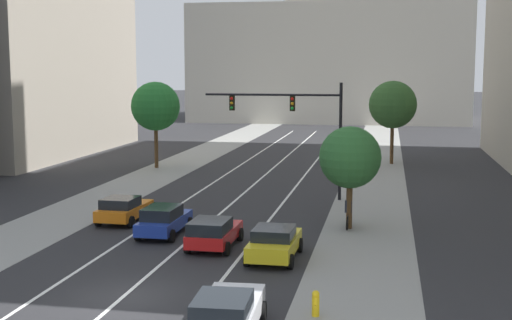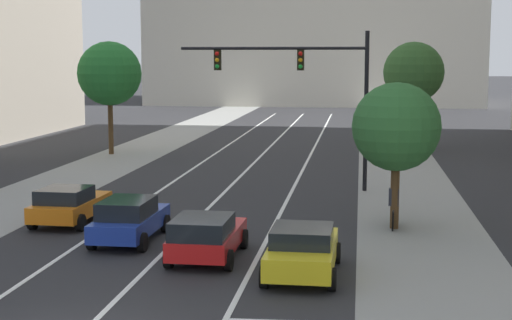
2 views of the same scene
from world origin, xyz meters
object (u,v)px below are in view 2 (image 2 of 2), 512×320
Objects in this scene: capitol_building at (317,0)px; car_red at (206,236)px; car_blue at (129,219)px; cyclist at (394,206)px; traffic_signal_mast at (308,79)px; car_yellow at (303,250)px; street_tree_mid_right at (414,72)px; street_tree_near_left at (109,74)px; car_orange at (69,204)px; street_tree_near_right at (396,127)px.

capitol_building is 87.39m from car_red.
cyclist is (9.08, 3.31, 0.06)m from car_blue.
traffic_signal_mast is at bearing -24.61° from car_blue.
street_tree_mid_right is (5.18, 32.86, 4.45)m from car_yellow.
street_tree_near_left is (-11.32, 25.28, 4.43)m from car_red.
car_orange is 0.56× the size of street_tree_near_left.
car_orange is 13.02m from traffic_signal_mast.
capitol_building is 82.38m from cyclist.
car_yellow is at bearing 160.72° from cyclist.
car_red is at bearing 67.62° from car_yellow.
car_orange is (-6.21, 4.58, -0.03)m from car_red.
car_yellow is 1.05× the size of car_orange.
street_tree_mid_right is (6.03, 18.15, -0.03)m from traffic_signal_mast.
street_tree_near_right is at bearing -65.01° from traffic_signal_mast.
traffic_signal_mast is at bearing -41.20° from street_tree_near_left.
street_tree_near_right reaches higher than cyclist.
street_tree_near_left is (-17.30, 19.89, 4.36)m from cyclist.
street_tree_mid_right reaches higher than car_red.
car_blue is at bearing 113.88° from cyclist.
car_orange is 0.76× the size of street_tree_near_right.
capitol_building is 56.40m from street_tree_mid_right.
traffic_signal_mast is 18.05m from street_tree_near_left.
capitol_building reaches higher than car_yellow.
street_tree_mid_right is at bearing -13.89° from car_red.
street_tree_mid_right is 1.01× the size of street_tree_near_left.
cyclist is at bearing 120.58° from street_tree_near_right.
car_red is 8.05m from cyclist.
street_tree_near_right is at bearing -145.57° from cyclist.
car_red is 0.46× the size of traffic_signal_mast.
traffic_signal_mast is (-0.85, 14.71, 4.48)m from car_yellow.
cyclist is 26.72m from street_tree_near_left.
car_yellow is at bearing -61.52° from street_tree_near_left.
street_tree_mid_right is at bearing -20.39° from car_blue.
street_tree_near_left is at bearing 24.96° from car_red.
street_tree_mid_right is at bearing -79.83° from capitol_building.
car_yellow is at bearing -112.27° from car_red.
street_tree_mid_right is at bearing -26.33° from car_orange.
capitol_building reaches higher than street_tree_near_right.
cyclist is 0.24× the size of street_tree_near_left.
car_blue is (3.11, -2.50, 0.04)m from car_orange.
street_tree_near_right is at bearing -49.00° from street_tree_near_left.
cyclist reaches higher than car_red.
cyclist is (3.72, -7.99, -4.39)m from traffic_signal_mast.
capitol_building is 10.00× the size of car_yellow.
car_red is at bearing -138.43° from street_tree_near_right.
cyclist reaches higher than car_blue.
car_blue reaches higher than car_yellow.
street_tree_near_right reaches higher than car_red.
capitol_building reaches higher than street_tree_near_left.
street_tree_near_left is at bearing 29.19° from car_yellow.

